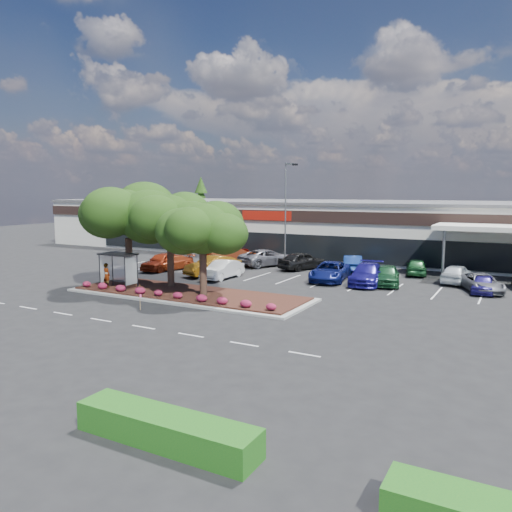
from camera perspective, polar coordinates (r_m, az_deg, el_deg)
The scene contains 30 objects.
ground at distance 31.88m, azimuth -9.07°, elevation -6.16°, with size 160.00×160.00×0.00m, color black.
retail_store at distance 61.54m, azimuth 10.57°, elevation 3.30°, with size 80.40×25.20×6.25m.
landscape_island at distance 36.14m, azimuth -7.72°, elevation -4.32°, with size 18.00×6.00×0.26m.
lane_markings at distance 40.50m, azimuth -0.19°, elevation -3.15°, with size 33.12×20.06×0.01m.
shrub_row at distance 34.43m, azimuth -9.80°, elevation -4.29°, with size 17.00×0.80×0.50m, color maroon, non-canonical shape.
bus_shelter at distance 38.49m, azimuth -15.32°, elevation -0.50°, with size 2.75×1.55×2.59m.
island_tree_west at distance 39.75m, azimuth -14.39°, elevation 2.53°, with size 7.20×7.20×7.89m, color #1A350E, non-canonical shape.
island_tree_mid at distance 38.03m, azimuth -9.79°, elevation 2.01°, with size 6.60×6.60×7.32m, color #1A350E, non-canonical shape.
island_tree_east at distance 34.50m, azimuth -6.10°, elevation 0.85°, with size 5.80×5.80×6.50m, color #1A350E, non-canonical shape.
hedge_south_east at distance 15.83m, azimuth -10.24°, elevation -18.88°, with size 6.00×1.30×0.90m, color #125118.
conifer_north_west at distance 85.88m, azimuth -6.29°, elevation 5.75°, with size 4.40×4.40×10.00m, color #1A350E.
person_waiting at distance 39.12m, azimuth -16.70°, elevation -2.11°, with size 0.67×0.44×1.83m, color #594C47.
light_pole at distance 47.02m, azimuth 3.47°, elevation 3.79°, with size 1.42×0.71×10.08m.
survey_stake at distance 32.27m, azimuth -13.09°, elevation -4.92°, with size 0.07×0.14×1.00m.
car_0 at distance 47.99m, azimuth -10.68°, elevation -0.62°, with size 1.96×4.88×1.66m, color maroon.
car_1 at distance 48.07m, azimuth -9.73°, elevation -0.76°, with size 1.91×4.70×1.36m, color maroon.
car_2 at distance 42.73m, azimuth -3.87°, elevation -1.57°, with size 1.64×4.70×1.55m, color silver.
car_3 at distance 44.43m, azimuth -4.97°, elevation -1.12°, with size 1.82×5.22×1.72m, color brown.
car_4 at distance 41.99m, azimuth 8.44°, elevation -1.76°, with size 2.63×5.71×1.59m, color navy.
car_5 at distance 41.03m, azimuth 14.75°, elevation -2.14°, with size 1.89×4.69×1.60m, color #174625.
car_6 at distance 41.03m, azimuth 12.56°, elevation -2.02°, with size 2.32×5.71×1.66m, color navy.
car_7 at distance 40.74m, azimuth 24.37°, elevation -2.81°, with size 2.22×4.81×1.34m, color slate.
car_8 at distance 40.29m, azimuth 24.53°, elevation -2.93°, with size 1.58×3.92×1.34m, color navy.
car_9 at distance 53.62m, azimuth -3.13°, elevation 0.36°, with size 2.85×6.18×1.72m, color maroon.
car_10 at distance 51.95m, azimuth -2.51°, elevation 0.09°, with size 1.72×4.93×1.62m, color maroon.
car_11 at distance 50.01m, azimuth 1.28°, elevation -0.17°, with size 2.75×5.96×1.66m, color slate.
car_12 at distance 47.77m, azimuth 5.30°, elevation -0.53°, with size 2.03×5.04×1.72m, color black.
car_13 at distance 47.13m, azimuth 10.98°, elevation -0.84°, with size 1.64×4.70×1.55m, color navy.
car_14 at distance 46.78m, azimuth 17.86°, elevation -1.18°, with size 1.72×4.28×1.46m, color #1C5328.
car_15 at distance 43.64m, azimuth 21.95°, elevation -1.90°, with size 1.83×4.55×1.55m, color silver.
Camera 1 is at (19.01, -24.48, 7.43)m, focal length 35.00 mm.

